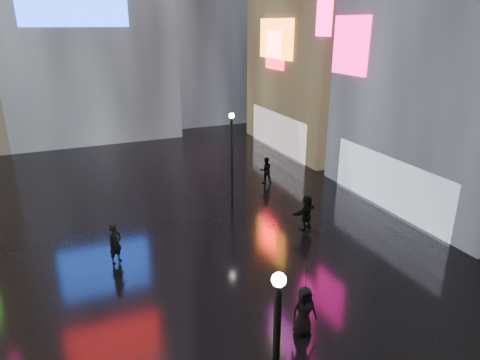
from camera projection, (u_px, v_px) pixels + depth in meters
ground at (180, 221)px, 22.54m from camera, size 140.00×140.00×0.00m
lamp_far at (232, 153)px, 23.99m from camera, size 0.30×0.30×5.20m
pedestrian_4 at (304, 311)px, 14.08m from camera, size 0.91×0.63×1.77m
pedestrian_5 at (306, 212)px, 21.34m from camera, size 1.76×1.13×1.82m
pedestrian_6 at (115, 243)px, 18.35m from camera, size 0.79×0.73×1.82m
pedestrian_7 at (266, 170)px, 27.61m from camera, size 0.95×0.81×1.72m
umbrella_2 at (306, 276)px, 13.62m from camera, size 1.38×1.37×0.89m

